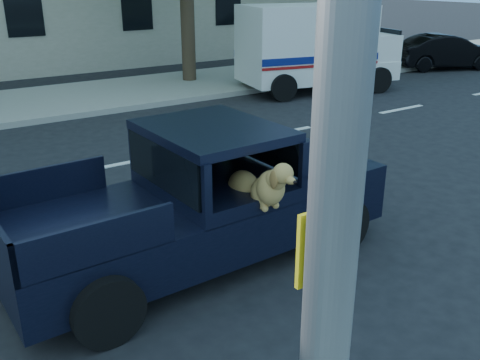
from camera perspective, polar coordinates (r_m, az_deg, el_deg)
The scene contains 6 objects.
ground at distance 7.47m, azimuth -3.55°, elevation -5.69°, with size 120.00×120.00×0.00m, color black.
far_sidewalk at distance 15.70m, azimuth -21.01°, elevation 7.64°, with size 60.00×4.00×0.15m, color gray.
lane_stripes at distance 11.14m, azimuth -3.56°, elevation 3.53°, with size 21.60×0.14×0.01m, color silver, non-canonical shape.
pickup_truck at distance 6.58m, azimuth -4.93°, elevation -4.12°, with size 4.77×2.46×1.69m.
mail_truck at distance 16.74m, azimuth 7.92°, elevation 13.18°, with size 4.96×3.16×2.53m.
parked_sedan at distance 21.97m, azimuth 21.10°, elevation 12.65°, with size 3.89×1.36×1.28m, color black.
Camera 1 is at (-3.32, -5.79, 3.37)m, focal length 40.00 mm.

